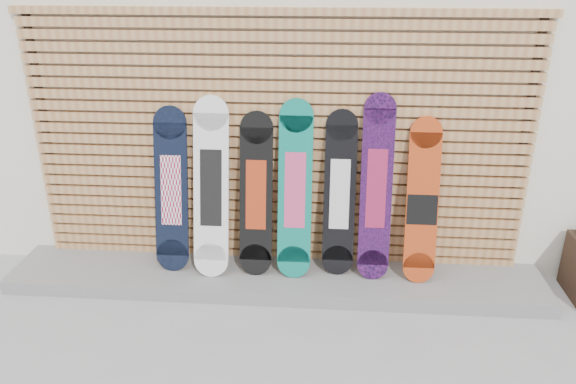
{
  "coord_description": "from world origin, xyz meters",
  "views": [
    {
      "loc": [
        0.3,
        -3.52,
        2.65
      ],
      "look_at": [
        -0.04,
        0.75,
        0.85
      ],
      "focal_mm": 35.0,
      "sensor_mm": 36.0,
      "label": 1
    }
  ],
  "objects_px": {
    "snowboard_1": "(211,188)",
    "snowboard_3": "(295,190)",
    "snowboard_4": "(340,194)",
    "snowboard_5": "(376,189)",
    "snowboard_2": "(256,195)",
    "snowboard_6": "(422,202)",
    "snowboard_0": "(171,190)"
  },
  "relations": [
    {
      "from": "snowboard_2",
      "to": "snowboard_6",
      "type": "bearing_deg",
      "value": -0.39
    },
    {
      "from": "snowboard_4",
      "to": "snowboard_3",
      "type": "bearing_deg",
      "value": -173.69
    },
    {
      "from": "snowboard_2",
      "to": "snowboard_1",
      "type": "bearing_deg",
      "value": -175.66
    },
    {
      "from": "snowboard_1",
      "to": "snowboard_4",
      "type": "relative_size",
      "value": 1.07
    },
    {
      "from": "snowboard_3",
      "to": "snowboard_5",
      "type": "height_order",
      "value": "snowboard_5"
    },
    {
      "from": "snowboard_3",
      "to": "snowboard_5",
      "type": "bearing_deg",
      "value": 1.18
    },
    {
      "from": "snowboard_2",
      "to": "snowboard_5",
      "type": "distance_m",
      "value": 1.0
    },
    {
      "from": "snowboard_2",
      "to": "snowboard_3",
      "type": "xyz_separation_m",
      "value": [
        0.33,
        -0.01,
        0.06
      ]
    },
    {
      "from": "snowboard_0",
      "to": "snowboard_3",
      "type": "distance_m",
      "value": 1.06
    },
    {
      "from": "snowboard_1",
      "to": "snowboard_3",
      "type": "relative_size",
      "value": 1.01
    },
    {
      "from": "snowboard_2",
      "to": "snowboard_3",
      "type": "relative_size",
      "value": 0.93
    },
    {
      "from": "snowboard_3",
      "to": "snowboard_2",
      "type": "bearing_deg",
      "value": 178.6
    },
    {
      "from": "snowboard_2",
      "to": "snowboard_0",
      "type": "bearing_deg",
      "value": 179.4
    },
    {
      "from": "snowboard_4",
      "to": "snowboard_5",
      "type": "relative_size",
      "value": 0.91
    },
    {
      "from": "snowboard_1",
      "to": "snowboard_5",
      "type": "relative_size",
      "value": 0.97
    },
    {
      "from": "snowboard_6",
      "to": "snowboard_0",
      "type": "bearing_deg",
      "value": 179.54
    },
    {
      "from": "snowboard_0",
      "to": "snowboard_2",
      "type": "bearing_deg",
      "value": -0.6
    },
    {
      "from": "snowboard_1",
      "to": "snowboard_2",
      "type": "bearing_deg",
      "value": 4.34
    },
    {
      "from": "snowboard_1",
      "to": "snowboard_3",
      "type": "distance_m",
      "value": 0.7
    },
    {
      "from": "snowboard_3",
      "to": "snowboard_1",
      "type": "bearing_deg",
      "value": -178.34
    },
    {
      "from": "snowboard_1",
      "to": "snowboard_2",
      "type": "xyz_separation_m",
      "value": [
        0.37,
        0.03,
        -0.06
      ]
    },
    {
      "from": "snowboard_3",
      "to": "snowboard_5",
      "type": "distance_m",
      "value": 0.67
    },
    {
      "from": "snowboard_0",
      "to": "snowboard_5",
      "type": "distance_m",
      "value": 1.73
    },
    {
      "from": "snowboard_4",
      "to": "snowboard_2",
      "type": "bearing_deg",
      "value": -177.29
    },
    {
      "from": "snowboard_0",
      "to": "snowboard_6",
      "type": "height_order",
      "value": "snowboard_0"
    },
    {
      "from": "snowboard_3",
      "to": "snowboard_4",
      "type": "bearing_deg",
      "value": 6.31
    },
    {
      "from": "snowboard_1",
      "to": "snowboard_6",
      "type": "height_order",
      "value": "snowboard_1"
    },
    {
      "from": "snowboard_2",
      "to": "snowboard_5",
      "type": "bearing_deg",
      "value": 0.33
    },
    {
      "from": "snowboard_4",
      "to": "snowboard_1",
      "type": "bearing_deg",
      "value": -176.72
    },
    {
      "from": "snowboard_0",
      "to": "snowboard_5",
      "type": "bearing_deg",
      "value": -0.06
    },
    {
      "from": "snowboard_1",
      "to": "snowboard_4",
      "type": "height_order",
      "value": "snowboard_1"
    },
    {
      "from": "snowboard_5",
      "to": "snowboard_1",
      "type": "bearing_deg",
      "value": -178.57
    }
  ]
}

